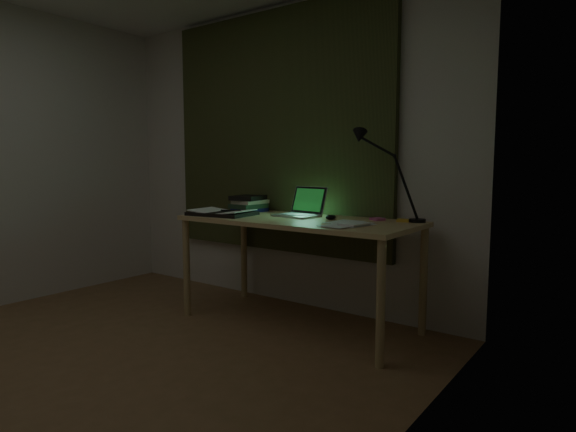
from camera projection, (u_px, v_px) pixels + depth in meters
name	position (u px, v px, depth m)	size (l,w,h in m)	color
floor	(57.00, 380.00, 2.65)	(3.50, 4.00, 0.00)	brown
wall_back	(278.00, 156.00, 4.12)	(3.50, 0.00, 2.50)	silver
wall_right	(333.00, 142.00, 1.48)	(0.00, 4.00, 2.50)	silver
curtain	(275.00, 133.00, 4.06)	(2.20, 0.06, 2.00)	#2F351A
desk	(298.00, 272.00, 3.52)	(1.73, 0.76, 0.79)	#DCBD76
laptop	(296.00, 201.00, 3.60)	(0.32, 0.36, 0.23)	silver
open_textbook	(222.00, 213.00, 3.71)	(0.47, 0.33, 0.04)	white
book_stack	(250.00, 203.00, 3.97)	(0.22, 0.26, 0.14)	white
loose_papers	(350.00, 224.00, 3.11)	(0.30, 0.32, 0.02)	silver
mouse	(331.00, 217.00, 3.41)	(0.06, 0.09, 0.03)	black
sticky_yellow	(404.00, 220.00, 3.29)	(0.08, 0.08, 0.02)	gold
sticky_pink	(377.00, 219.00, 3.37)	(0.08, 0.08, 0.02)	#D45298
desk_lamp	(419.00, 178.00, 3.23)	(0.40, 0.31, 0.60)	black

